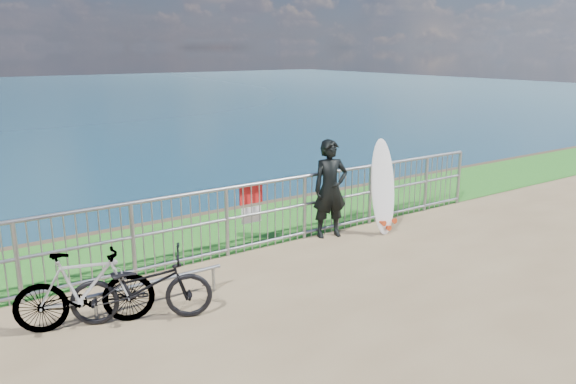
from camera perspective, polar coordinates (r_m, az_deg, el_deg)
grass_strip at (r=10.12m, az=-6.63°, el=-3.99°), size 120.00×120.00×0.00m
railing at (r=9.04m, az=-3.35°, el=-2.38°), size 10.06×0.10×1.13m
surfer at (r=9.63m, az=4.31°, el=0.32°), size 0.70×0.55×1.70m
surfboard at (r=9.96m, az=9.65°, el=0.17°), size 0.54×0.51×1.68m
bicycle_near at (r=6.99m, az=-14.63°, el=-9.28°), size 1.75×1.20×0.87m
bicycle_far at (r=7.01m, az=-19.95°, el=-9.29°), size 1.64×0.89×0.95m
bike_rack at (r=7.37m, az=-13.10°, el=-9.05°), size 1.76×0.05×0.37m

